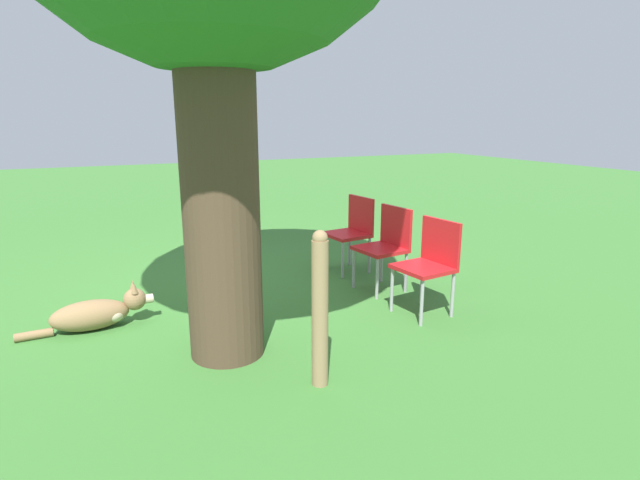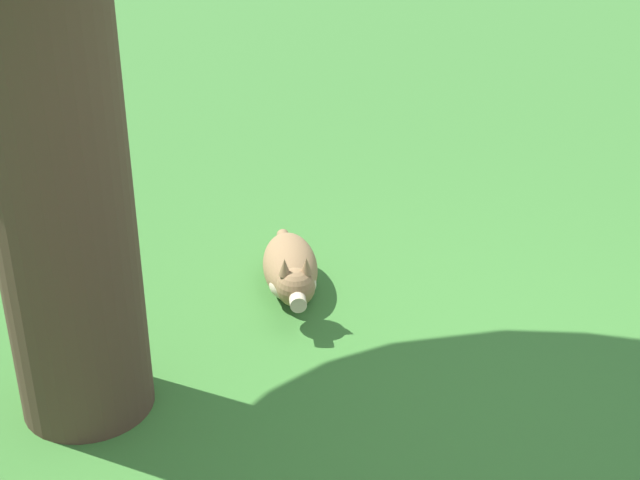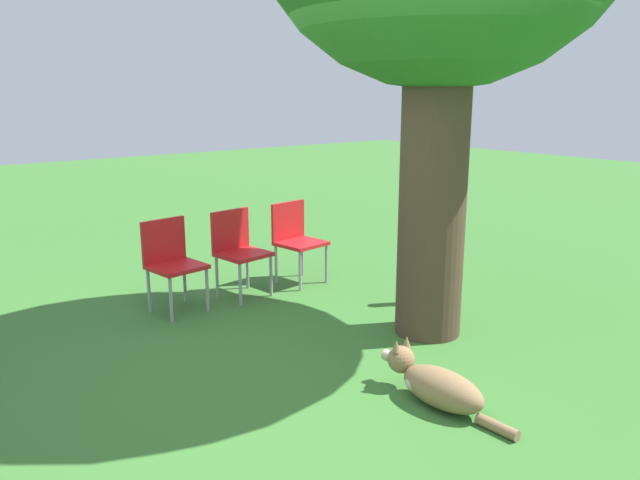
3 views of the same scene
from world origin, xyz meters
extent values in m
plane|color=#38702D|center=(0.00, 0.00, 0.00)|extent=(30.00, 30.00, 0.00)
cylinder|color=#4C3828|center=(0.11, 0.97, 1.31)|extent=(0.53, 0.53, 2.63)
ellipsoid|color=olive|center=(1.02, 0.09, 0.12)|extent=(0.62, 0.30, 0.25)
ellipsoid|color=#C6B293|center=(0.86, 0.09, 0.11)|extent=(0.22, 0.24, 0.15)
sphere|color=olive|center=(0.67, 0.08, 0.20)|extent=(0.19, 0.19, 0.19)
cylinder|color=#C6B293|center=(0.56, 0.07, 0.19)|extent=(0.09, 0.08, 0.08)
cone|color=olive|center=(0.67, 0.03, 0.31)|extent=(0.06, 0.06, 0.08)
cone|color=olive|center=(0.67, 0.13, 0.31)|extent=(0.06, 0.06, 0.08)
cylinder|color=olive|center=(1.43, 0.11, 0.03)|extent=(0.27, 0.08, 0.07)
camera|label=1|loc=(0.91, 4.33, 1.70)|focal=28.00mm
camera|label=2|loc=(-2.97, 0.22, 2.28)|focal=50.00mm
camera|label=3|loc=(3.38, -2.76, 1.96)|focal=35.00mm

